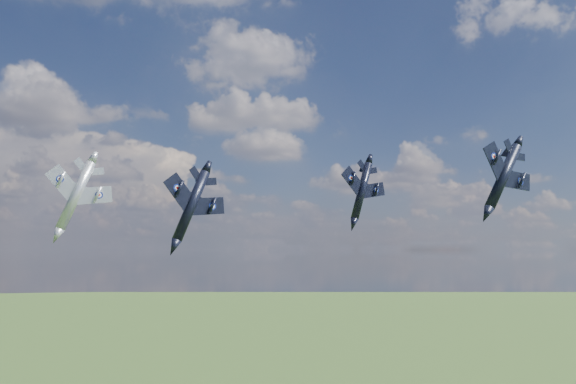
{
  "coord_description": "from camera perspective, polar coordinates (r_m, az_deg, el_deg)",
  "views": [
    {
      "loc": [
        -11.54,
        -64.02,
        74.71
      ],
      "look_at": [
        5.42,
        15.58,
        83.14
      ],
      "focal_mm": 35.0,
      "sensor_mm": 36.0,
      "label": 1
    }
  ],
  "objects": [
    {
      "name": "jet_high_navy",
      "position": [
        109.72,
        7.49,
        0.14
      ],
      "size": [
        16.24,
        18.85,
        6.69
      ],
      "primitive_type": null,
      "rotation": [
        0.0,
        0.32,
        0.31
      ],
      "color": "black"
    },
    {
      "name": "jet_right_navy",
      "position": [
        74.33,
        21.04,
        1.48
      ],
      "size": [
        12.27,
        14.96,
        7.34
      ],
      "primitive_type": null,
      "rotation": [
        0.0,
        0.57,
        0.25
      ],
      "color": "black"
    },
    {
      "name": "jet_left_silver",
      "position": [
        79.1,
        -20.74,
        -0.29
      ],
      "size": [
        11.37,
        14.35,
        6.07
      ],
      "primitive_type": null,
      "rotation": [
        0.0,
        0.38,
        0.12
      ],
      "color": "#A2A6AD"
    },
    {
      "name": "jet_lead_navy",
      "position": [
        76.32,
        -9.79,
        -1.34
      ],
      "size": [
        14.8,
        16.84,
        6.6
      ],
      "primitive_type": null,
      "rotation": [
        0.0,
        0.4,
        0.38
      ],
      "color": "black"
    }
  ]
}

